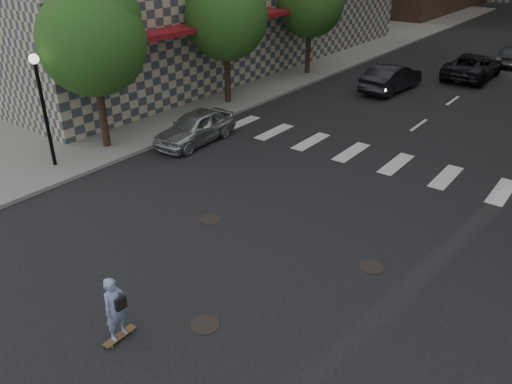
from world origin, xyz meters
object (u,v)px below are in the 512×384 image
tree_b (228,14)px  skateboarder (115,309)px  lamppost (41,95)px  traffic_car_a (391,78)px  silver_sedan (195,127)px  traffic_car_c (473,66)px  tree_a (95,37)px

tree_b → skateboarder: 18.22m
lamppost → traffic_car_a: bearing=72.0°
silver_sedan → lamppost: bearing=-117.3°
lamppost → traffic_car_c: (8.82, 24.06, -2.16)m
tree_b → traffic_car_a: 10.33m
lamppost → traffic_car_c: bearing=69.9°
lamppost → silver_sedan: bearing=65.0°
tree_a → tree_b: (0.00, 8.00, 0.00)m
skateboarder → traffic_car_c: size_ratio=0.30×
traffic_car_c → skateboarder: bearing=91.3°
tree_b → skateboarder: size_ratio=3.99×
lamppost → tree_a: (0.05, 2.64, 1.71)m
traffic_car_c → tree_b: bearing=56.9°
lamppost → traffic_car_a: 19.26m
traffic_car_a → traffic_car_c: size_ratio=0.85×
lamppost → traffic_car_a: size_ratio=0.90×
silver_sedan → tree_b: bearing=112.7°
tree_b → silver_sedan: bearing=-65.1°
silver_sedan → skateboarder: bearing=-57.0°
tree_a → tree_b: 8.00m
tree_b → traffic_car_c: (8.77, 13.42, -3.87)m
skateboarder → traffic_car_a: 22.97m
lamppost → tree_b: bearing=89.8°
lamppost → traffic_car_c: 25.71m
tree_b → silver_sedan: tree_b is taller
traffic_car_a → traffic_car_c: (2.90, 5.86, -0.01)m
tree_b → traffic_car_c: 16.49m
tree_b → silver_sedan: 7.03m
tree_b → traffic_car_a: tree_b is taller
tree_a → skateboarder: 12.40m
tree_b → traffic_car_c: size_ratio=1.19×
skateboarder → traffic_car_c: skateboarder is taller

